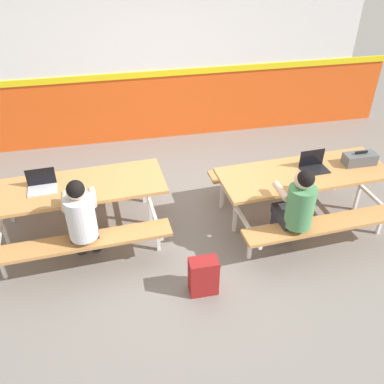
% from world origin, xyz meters
% --- Properties ---
extents(ground_plane, '(10.00, 10.00, 0.02)m').
position_xyz_m(ground_plane, '(0.00, 0.00, -0.01)').
color(ground_plane, gray).
extents(accent_backdrop, '(8.00, 0.14, 2.60)m').
position_xyz_m(accent_backdrop, '(0.00, 2.55, 1.25)').
color(accent_backdrop, '#E55119').
rests_on(accent_backdrop, ground).
extents(picnic_table_left, '(2.13, 1.67, 0.74)m').
position_xyz_m(picnic_table_left, '(-1.37, 0.08, 0.58)').
color(picnic_table_left, tan).
rests_on(picnic_table_left, ground).
extents(picnic_table_right, '(2.13, 1.67, 0.74)m').
position_xyz_m(picnic_table_right, '(1.37, -0.17, 0.58)').
color(picnic_table_right, tan).
rests_on(picnic_table_right, ground).
extents(student_nearer, '(0.38, 0.53, 1.21)m').
position_xyz_m(student_nearer, '(-1.28, -0.47, 0.71)').
color(student_nearer, '#2D2D38').
rests_on(student_nearer, ground).
extents(student_further, '(0.38, 0.53, 1.21)m').
position_xyz_m(student_further, '(1.01, -0.75, 0.71)').
color(student_further, '#2D2D38').
rests_on(student_further, ground).
extents(laptop_silver, '(0.33, 0.24, 0.22)m').
position_xyz_m(laptop_silver, '(-1.71, 0.10, 0.79)').
color(laptop_silver, silver).
rests_on(laptop_silver, picnic_table_left).
extents(laptop_dark, '(0.33, 0.24, 0.22)m').
position_xyz_m(laptop_dark, '(1.50, -0.12, 0.79)').
color(laptop_dark, black).
rests_on(laptop_dark, picnic_table_right).
extents(toolbox_grey, '(0.40, 0.18, 0.18)m').
position_xyz_m(toolbox_grey, '(2.10, -0.12, 0.81)').
color(toolbox_grey, '#595B60').
rests_on(toolbox_grey, picnic_table_right).
extents(backpack_dark, '(0.30, 0.22, 0.44)m').
position_xyz_m(backpack_dark, '(-0.10, -1.10, 0.22)').
color(backpack_dark, maroon).
rests_on(backpack_dark, ground).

